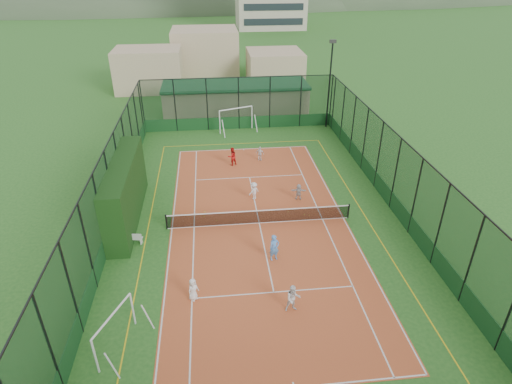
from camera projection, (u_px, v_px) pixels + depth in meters
ground at (259, 223)px, 27.19m from camera, size 300.00×300.00×0.00m
court_slab at (259, 223)px, 27.19m from camera, size 11.17×23.97×0.01m
tennis_net at (259, 216)px, 26.93m from camera, size 11.67×0.12×1.06m
perimeter_fence at (259, 189)px, 25.97m from camera, size 18.12×34.12×5.00m
floodlight_ne at (329, 85)px, 40.41m from camera, size 0.60×0.26×8.25m
clubhouse at (235, 98)px, 45.52m from camera, size 15.20×7.20×3.15m
distant_hills at (212, 0)px, 157.38m from camera, size 200.00×60.00×24.00m
hedge_left at (125, 191)px, 26.88m from camera, size 1.33×8.86×3.88m
white_bench at (130, 238)px, 25.11m from camera, size 1.47×0.59×0.81m
futsal_goal_near at (115, 331)px, 18.22m from camera, size 2.94×1.91×1.84m
futsal_goal_far at (236, 120)px, 40.84m from camera, size 3.60×2.13×2.24m
child_near_left at (193, 289)px, 20.91m from camera, size 0.71×0.70×1.24m
child_near_mid at (274, 248)px, 23.59m from camera, size 0.66×0.53×1.58m
child_near_right at (293, 298)px, 20.20m from camera, size 0.74×0.59×1.47m
child_far_left at (254, 191)px, 29.56m from camera, size 0.95×0.86×1.28m
child_far_right at (260, 154)px, 35.17m from camera, size 0.76×0.59×1.21m
child_far_back at (299, 192)px, 29.59m from camera, size 1.11×0.50×1.16m
coach at (232, 156)px, 34.34m from camera, size 0.91×0.84×1.50m
tennis_balls at (262, 214)px, 28.08m from camera, size 6.98×1.24×0.07m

